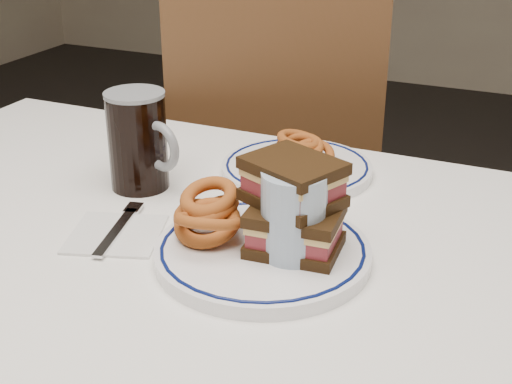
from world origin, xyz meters
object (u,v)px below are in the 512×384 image
at_px(chair_far, 277,165).
at_px(main_plate, 263,252).
at_px(beer_mug, 139,140).
at_px(reuben_sandwich, 294,206).
at_px(far_plate, 297,168).

distance_m(chair_far, main_plate, 0.82).
bearing_deg(beer_mug, reuben_sandwich, -21.15).
bearing_deg(main_plate, beer_mug, 153.50).
xyz_separation_m(chair_far, beer_mug, (0.02, -0.61, 0.28)).
distance_m(reuben_sandwich, beer_mug, 0.32).
bearing_deg(beer_mug, main_plate, -26.50).
bearing_deg(main_plate, far_plate, 102.14).
relative_size(chair_far, reuben_sandwich, 7.28).
distance_m(main_plate, reuben_sandwich, 0.08).
height_order(main_plate, beer_mug, beer_mug).
bearing_deg(main_plate, chair_far, 110.85).
height_order(chair_far, far_plate, chair_far).
distance_m(main_plate, far_plate, 0.29).
xyz_separation_m(chair_far, main_plate, (0.28, -0.74, 0.21)).
height_order(main_plate, far_plate, main_plate).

